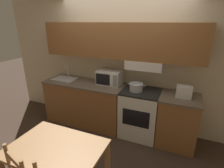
{
  "coord_description": "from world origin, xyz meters",
  "views": [
    {
      "loc": [
        1.17,
        -3.21,
        2.11
      ],
      "look_at": [
        0.05,
        -0.56,
        1.07
      ],
      "focal_mm": 28.0,
      "sensor_mm": 36.0,
      "label": 1
    }
  ],
  "objects_px": {
    "cooking_pot": "(136,87)",
    "sink_basin": "(65,79)",
    "dining_table": "(56,154)",
    "microwave": "(110,77)",
    "toaster": "(184,92)",
    "stove_range": "(140,113)"
  },
  "relations": [
    {
      "from": "sink_basin",
      "to": "dining_table",
      "type": "bearing_deg",
      "value": -56.54
    },
    {
      "from": "stove_range",
      "to": "toaster",
      "type": "height_order",
      "value": "toaster"
    },
    {
      "from": "cooking_pot",
      "to": "toaster",
      "type": "relative_size",
      "value": 1.28
    },
    {
      "from": "microwave",
      "to": "toaster",
      "type": "relative_size",
      "value": 1.81
    },
    {
      "from": "stove_range",
      "to": "cooking_pot",
      "type": "height_order",
      "value": "cooking_pot"
    },
    {
      "from": "stove_range",
      "to": "microwave",
      "type": "height_order",
      "value": "microwave"
    },
    {
      "from": "stove_range",
      "to": "cooking_pot",
      "type": "relative_size",
      "value": 2.78
    },
    {
      "from": "cooking_pot",
      "to": "sink_basin",
      "type": "distance_m",
      "value": 1.59
    },
    {
      "from": "dining_table",
      "to": "stove_range",
      "type": "bearing_deg",
      "value": 70.23
    },
    {
      "from": "cooking_pot",
      "to": "sink_basin",
      "type": "height_order",
      "value": "sink_basin"
    },
    {
      "from": "stove_range",
      "to": "sink_basin",
      "type": "height_order",
      "value": "sink_basin"
    },
    {
      "from": "stove_range",
      "to": "toaster",
      "type": "distance_m",
      "value": 0.9
    },
    {
      "from": "toaster",
      "to": "dining_table",
      "type": "distance_m",
      "value": 2.12
    },
    {
      "from": "cooking_pot",
      "to": "dining_table",
      "type": "height_order",
      "value": "cooking_pot"
    },
    {
      "from": "microwave",
      "to": "dining_table",
      "type": "xyz_separation_m",
      "value": [
        0.08,
        -1.76,
        -0.42
      ]
    },
    {
      "from": "microwave",
      "to": "dining_table",
      "type": "relative_size",
      "value": 0.43
    },
    {
      "from": "cooking_pot",
      "to": "dining_table",
      "type": "xyz_separation_m",
      "value": [
        -0.5,
        -1.61,
        -0.36
      ]
    },
    {
      "from": "stove_range",
      "to": "dining_table",
      "type": "height_order",
      "value": "stove_range"
    },
    {
      "from": "stove_range",
      "to": "microwave",
      "type": "bearing_deg",
      "value": 170.17
    },
    {
      "from": "stove_range",
      "to": "sink_basin",
      "type": "distance_m",
      "value": 1.74
    },
    {
      "from": "dining_table",
      "to": "cooking_pot",
      "type": "bearing_deg",
      "value": 72.58
    },
    {
      "from": "stove_range",
      "to": "dining_table",
      "type": "relative_size",
      "value": 0.85
    }
  ]
}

